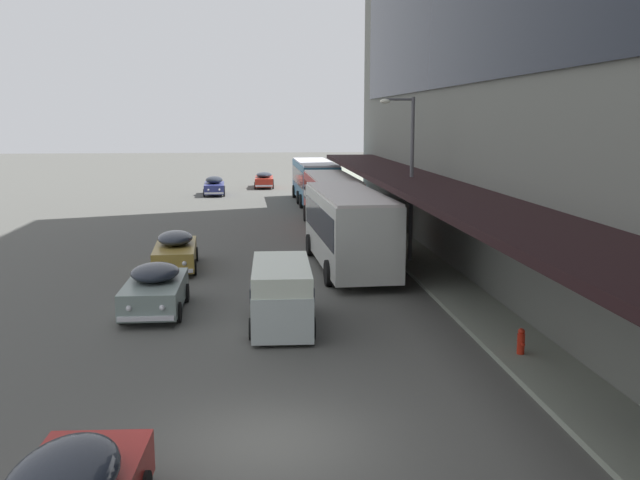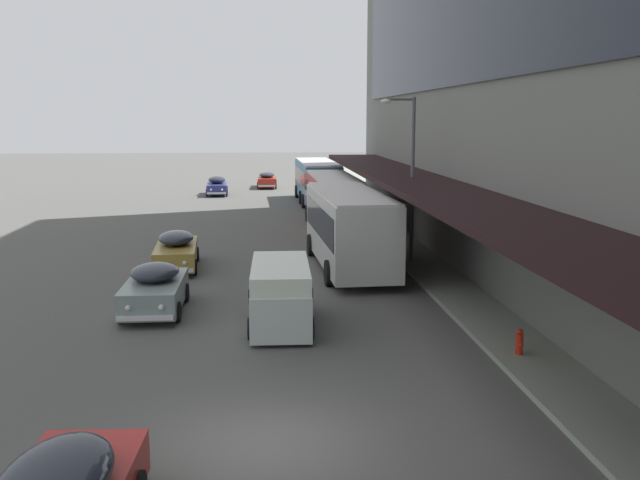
% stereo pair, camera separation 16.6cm
% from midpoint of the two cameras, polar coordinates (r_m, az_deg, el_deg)
% --- Properties ---
extents(ground, '(240.00, 240.00, 0.00)m').
position_cam_midpoint_polar(ground, '(14.58, -4.26, -15.90)').
color(ground, '#4F4F4B').
extents(transit_bus_kerbside_front, '(3.06, 9.51, 3.29)m').
position_cam_midpoint_polar(transit_bus_kerbside_front, '(29.83, 2.13, 1.21)').
color(transit_bus_kerbside_front, silver).
rests_on(transit_bus_kerbside_front, ground).
extents(transit_bus_kerbside_rear, '(2.73, 9.46, 3.07)m').
position_cam_midpoint_polar(transit_bus_kerbside_rear, '(40.82, 0.79, 3.36)').
color(transit_bus_kerbside_rear, '#B02724').
rests_on(transit_bus_kerbside_rear, ground).
extents(transit_bus_kerbside_far, '(2.96, 10.61, 3.11)m').
position_cam_midpoint_polar(transit_bus_kerbside_far, '(53.67, -0.51, 4.91)').
color(transit_bus_kerbside_far, teal).
rests_on(transit_bus_kerbside_far, ground).
extents(sedan_lead_mid, '(1.86, 4.38, 1.55)m').
position_cam_midpoint_polar(sedan_lead_mid, '(59.85, -8.54, 4.31)').
color(sedan_lead_mid, navy).
rests_on(sedan_lead_mid, ground).
extents(sedan_second_near, '(1.83, 4.71, 1.44)m').
position_cam_midpoint_polar(sedan_second_near, '(65.73, -4.56, 4.83)').
color(sedan_second_near, '#A8281B').
rests_on(sedan_second_near, ground).
extents(sedan_far_back, '(1.99, 4.84, 1.55)m').
position_cam_midpoint_polar(sedan_far_back, '(30.81, -11.65, -0.82)').
color(sedan_far_back, olive).
rests_on(sedan_far_back, ground).
extents(sedan_second_mid, '(1.94, 4.28, 1.57)m').
position_cam_midpoint_polar(sedan_second_mid, '(24.05, -13.25, -3.81)').
color(sedan_second_mid, gray).
rests_on(sedan_second_mid, ground).
extents(vw_van, '(1.99, 4.59, 1.96)m').
position_cam_midpoint_polar(vw_van, '(21.81, -3.33, -4.09)').
color(vw_van, '#B4C1BE').
rests_on(vw_van, ground).
extents(street_lamp, '(1.50, 0.28, 7.03)m').
position_cam_midpoint_polar(street_lamp, '(30.82, 6.89, 5.81)').
color(street_lamp, '#4C4C51').
rests_on(street_lamp, sidewalk_kerb).
extents(fire_hydrant, '(0.20, 0.40, 0.70)m').
position_cam_midpoint_polar(fire_hydrant, '(19.67, 15.55, -7.81)').
color(fire_hydrant, red).
rests_on(fire_hydrant, sidewalk_kerb).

